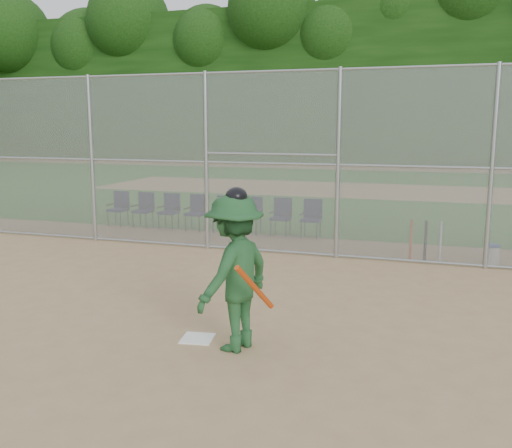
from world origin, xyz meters
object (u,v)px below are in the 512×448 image
(batter_at_plate, at_px, (235,272))
(water_cooler, at_px, (491,254))
(chair_0, at_px, (118,209))
(home_plate, at_px, (197,338))

(batter_at_plate, bearing_deg, water_cooler, 59.39)
(batter_at_plate, bearing_deg, chair_0, 130.17)
(home_plate, distance_m, chair_0, 9.24)
(home_plate, relative_size, chair_0, 0.43)
(water_cooler, xyz_separation_m, chair_0, (-9.73, 1.53, 0.28))
(water_cooler, relative_size, chair_0, 0.42)
(home_plate, relative_size, batter_at_plate, 0.20)
(water_cooler, bearing_deg, batter_at_plate, -120.61)
(home_plate, height_order, chair_0, chair_0)
(home_plate, height_order, water_cooler, water_cooler)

